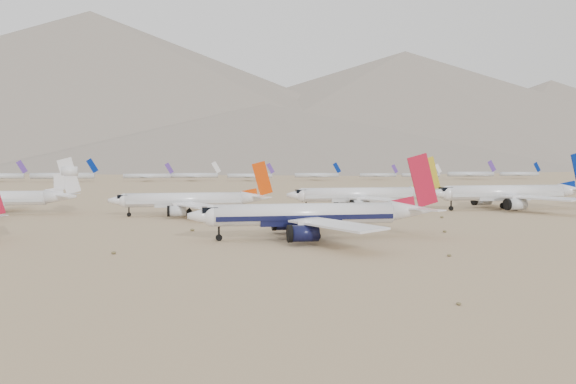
# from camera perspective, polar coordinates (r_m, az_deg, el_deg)

# --- Properties ---
(ground) EXTENTS (7000.00, 7000.00, 0.00)m
(ground) POSITION_cam_1_polar(r_m,az_deg,el_deg) (118.67, 5.33, -4.49)
(ground) COLOR #89734F
(ground) RESTS_ON ground
(main_airliner) EXTENTS (49.57, 48.41, 17.49)m
(main_airliner) POSITION_cam_1_polar(r_m,az_deg,el_deg) (114.41, 2.82, -2.34)
(main_airliner) COLOR white
(main_airliner) RESTS_ON ground
(row2_navy_widebody) EXTENTS (53.72, 52.53, 19.11)m
(row2_navy_widebody) POSITION_cam_1_polar(r_m,az_deg,el_deg) (196.37, 21.76, -0.12)
(row2_navy_widebody) COLOR white
(row2_navy_widebody) RESTS_ON ground
(row2_gold_tail) EXTENTS (48.81, 47.74, 17.38)m
(row2_gold_tail) POSITION_cam_1_polar(r_m,az_deg,el_deg) (182.24, 7.75, -0.31)
(row2_gold_tail) COLOR white
(row2_gold_tail) RESTS_ON ground
(row2_orange_tail) EXTENTS (44.43, 43.46, 15.85)m
(row2_orange_tail) POSITION_cam_1_polar(r_m,az_deg,el_deg) (164.63, -9.80, -0.83)
(row2_orange_tail) COLOR white
(row2_orange_tail) RESTS_ON ground
(distant_storage_row) EXTENTS (570.25, 52.60, 15.70)m
(distant_storage_row) POSITION_cam_1_polar(r_m,az_deg,el_deg) (453.54, -6.18, 1.69)
(distant_storage_row) COLOR silver
(distant_storage_row) RESTS_ON ground
(mountain_range) EXTENTS (7354.00, 3024.00, 470.00)m
(mountain_range) POSITION_cam_1_polar(r_m,az_deg,el_deg) (1772.63, -7.47, 8.77)
(mountain_range) COLOR slate
(mountain_range) RESTS_ON ground
(foothills) EXTENTS (4637.50, 1395.00, 155.00)m
(foothills) POSITION_cam_1_polar(r_m,az_deg,el_deg) (1336.73, 14.04, 5.25)
(foothills) COLOR slate
(foothills) RESTS_ON ground
(desert_scrub) EXTENTS (261.14, 121.67, 0.63)m
(desert_scrub) POSITION_cam_1_polar(r_m,az_deg,el_deg) (92.08, 11.77, -6.58)
(desert_scrub) COLOR brown
(desert_scrub) RESTS_ON ground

